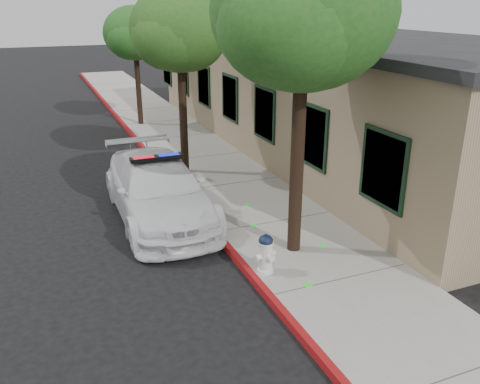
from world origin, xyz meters
name	(u,v)px	position (x,y,z in m)	size (l,w,h in m)	color
ground	(268,303)	(0.00, 0.00, 0.00)	(120.00, 120.00, 0.00)	black
sidewalk	(274,224)	(1.60, 3.00, 0.07)	(3.20, 60.00, 0.15)	gray
red_curb	(216,234)	(0.06, 3.00, 0.08)	(0.14, 60.00, 0.16)	maroon
clapboard_building	(327,91)	(6.69, 9.00, 2.13)	(7.30, 20.89, 4.24)	tan
police_car	(158,189)	(-0.90, 4.68, 0.79)	(2.28, 5.44, 1.69)	white
fire_hydrant	(266,253)	(0.35, 0.85, 0.57)	(0.48, 0.41, 0.83)	white
street_tree_near	(304,19)	(1.37, 1.51, 5.00)	(3.67, 3.55, 6.50)	black
street_tree_mid	(180,33)	(0.71, 7.72, 4.41)	(2.99, 3.03, 5.64)	black
street_tree_far	(136,36)	(0.82, 14.84, 3.90)	(2.71, 2.70, 4.99)	black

